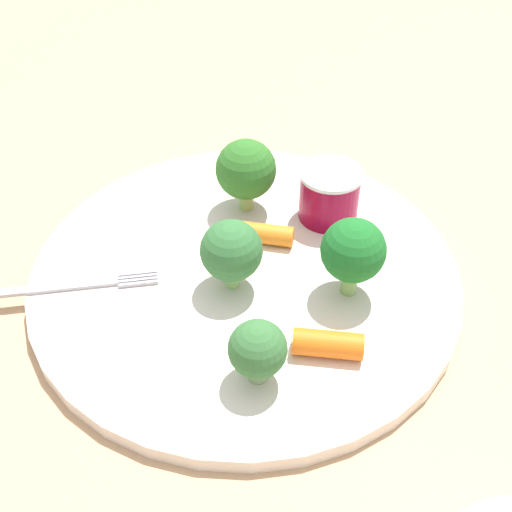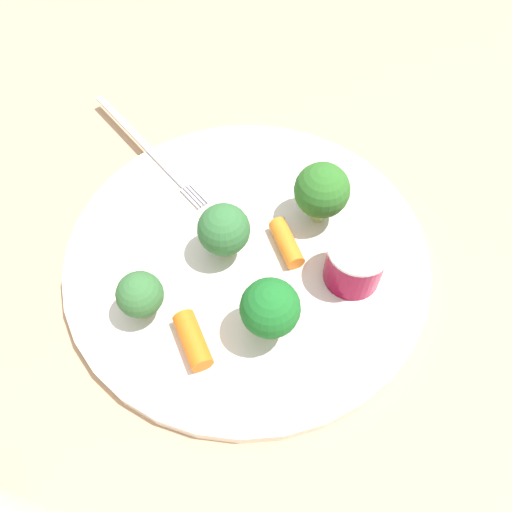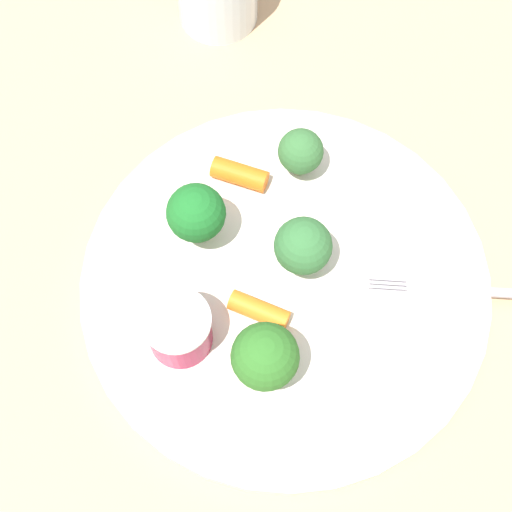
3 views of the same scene
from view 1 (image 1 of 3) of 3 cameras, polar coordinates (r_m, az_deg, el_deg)
The scene contains 10 objects.
ground_plane at distance 0.49m, azimuth -0.95°, elevation -2.18°, with size 2.40×2.40×0.00m, color tan.
plate at distance 0.48m, azimuth -0.96°, elevation -1.67°, with size 0.31×0.31×0.01m, color silver.
sauce_cup at distance 0.51m, azimuth 6.38°, elevation 5.34°, with size 0.05×0.05×0.04m.
broccoli_floret_0 at distance 0.44m, azimuth 8.43°, elevation 0.41°, with size 0.04×0.04×0.06m.
broccoli_floret_1 at distance 0.51m, azimuth -0.88°, elevation 7.47°, with size 0.05×0.05×0.06m.
broccoli_floret_2 at distance 0.39m, azimuth 0.14°, elevation -8.14°, with size 0.04×0.04×0.05m.
broccoli_floret_3 at distance 0.44m, azimuth -2.15°, elevation 0.43°, with size 0.04×0.04×0.05m.
carrot_stick_0 at distance 0.50m, azimuth 0.66°, elevation 1.95°, with size 0.02×0.02×0.05m, color orange.
carrot_stick_1 at distance 0.42m, azimuth 6.26°, elevation -7.60°, with size 0.02×0.02×0.04m, color orange.
fork at distance 0.49m, azimuth -19.26°, elevation -2.87°, with size 0.06×0.19×0.00m.
Camera 1 is at (-0.32, 0.14, 0.34)m, focal length 46.09 mm.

